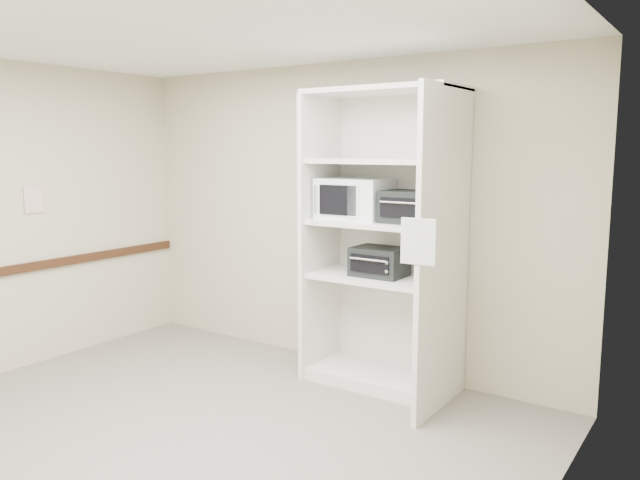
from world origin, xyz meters
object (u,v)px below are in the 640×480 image
Objects in this scene: microwave at (355,199)px; toaster_oven_upper at (411,207)px; shelving_unit at (388,251)px; toaster_oven_lower at (379,262)px.

microwave is 0.53m from toaster_oven_upper.
shelving_unit is 4.33× the size of microwave.
shelving_unit reaches higher than toaster_oven_lower.
toaster_oven_upper reaches higher than toaster_oven_lower.
shelving_unit is at bearing 10.64° from toaster_oven_lower.
shelving_unit reaches higher than toaster_oven_upper.
microwave is at bearing 175.06° from shelving_unit.
microwave is 0.57m from toaster_oven_lower.
microwave is 1.27× the size of toaster_oven_upper.
toaster_oven_upper is (0.53, -0.02, -0.04)m from microwave.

